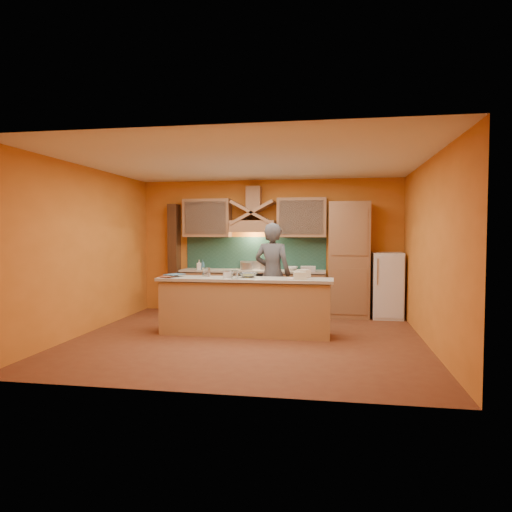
% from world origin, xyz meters
% --- Properties ---
extents(floor, '(5.50, 5.00, 0.01)m').
position_xyz_m(floor, '(0.00, 0.00, 0.00)').
color(floor, brown).
rests_on(floor, ground).
extents(ceiling, '(5.50, 5.00, 0.01)m').
position_xyz_m(ceiling, '(0.00, 0.00, 2.80)').
color(ceiling, white).
rests_on(ceiling, wall_back).
extents(wall_back, '(5.50, 0.02, 2.80)m').
position_xyz_m(wall_back, '(0.00, 2.50, 1.40)').
color(wall_back, orange).
rests_on(wall_back, floor).
extents(wall_front, '(5.50, 0.02, 2.80)m').
position_xyz_m(wall_front, '(0.00, -2.50, 1.40)').
color(wall_front, orange).
rests_on(wall_front, floor).
extents(wall_left, '(0.02, 5.00, 2.80)m').
position_xyz_m(wall_left, '(-2.75, 0.00, 1.40)').
color(wall_left, orange).
rests_on(wall_left, floor).
extents(wall_right, '(0.02, 5.00, 2.80)m').
position_xyz_m(wall_right, '(2.75, 0.00, 1.40)').
color(wall_right, orange).
rests_on(wall_right, floor).
extents(base_cabinet_left, '(1.10, 0.60, 0.86)m').
position_xyz_m(base_cabinet_left, '(-1.25, 2.20, 0.43)').
color(base_cabinet_left, '#9D6C48').
rests_on(base_cabinet_left, floor).
extents(base_cabinet_right, '(1.10, 0.60, 0.86)m').
position_xyz_m(base_cabinet_right, '(0.65, 2.20, 0.43)').
color(base_cabinet_right, '#9D6C48').
rests_on(base_cabinet_right, floor).
extents(counter_top, '(3.00, 0.62, 0.04)m').
position_xyz_m(counter_top, '(-0.30, 2.20, 0.90)').
color(counter_top, '#B4AB99').
rests_on(counter_top, base_cabinet_left).
extents(stove, '(0.60, 0.58, 0.90)m').
position_xyz_m(stove, '(-0.30, 2.20, 0.45)').
color(stove, black).
rests_on(stove, floor).
extents(backsplash, '(3.00, 0.03, 0.70)m').
position_xyz_m(backsplash, '(-0.30, 2.48, 1.25)').
color(backsplash, '#1C3D34').
rests_on(backsplash, wall_back).
extents(range_hood, '(0.92, 0.50, 0.24)m').
position_xyz_m(range_hood, '(-0.30, 2.25, 1.82)').
color(range_hood, '#9D6C48').
rests_on(range_hood, wall_back).
extents(hood_chimney, '(0.30, 0.30, 0.50)m').
position_xyz_m(hood_chimney, '(-0.30, 2.35, 2.40)').
color(hood_chimney, '#9D6C48').
rests_on(hood_chimney, wall_back).
extents(upper_cabinet_left, '(1.00, 0.35, 0.80)m').
position_xyz_m(upper_cabinet_left, '(-1.30, 2.33, 2.00)').
color(upper_cabinet_left, '#9D6C48').
rests_on(upper_cabinet_left, wall_back).
extents(upper_cabinet_right, '(1.00, 0.35, 0.80)m').
position_xyz_m(upper_cabinet_right, '(0.70, 2.33, 2.00)').
color(upper_cabinet_right, '#9D6C48').
rests_on(upper_cabinet_right, wall_back).
extents(pantry_column, '(0.80, 0.60, 2.30)m').
position_xyz_m(pantry_column, '(1.65, 2.20, 1.15)').
color(pantry_column, '#9D6C48').
rests_on(pantry_column, floor).
extents(fridge, '(0.58, 0.60, 1.30)m').
position_xyz_m(fridge, '(2.40, 2.20, 0.65)').
color(fridge, white).
rests_on(fridge, floor).
extents(trim_column_left, '(0.20, 0.30, 2.30)m').
position_xyz_m(trim_column_left, '(-2.05, 2.35, 1.15)').
color(trim_column_left, '#472816').
rests_on(trim_column_left, floor).
extents(island_body, '(2.80, 0.55, 0.88)m').
position_xyz_m(island_body, '(-0.10, 0.30, 0.44)').
color(island_body, tan).
rests_on(island_body, floor).
extents(island_top, '(2.90, 0.62, 0.05)m').
position_xyz_m(island_top, '(-0.10, 0.30, 0.92)').
color(island_top, '#B4AB99').
rests_on(island_top, island_body).
extents(person, '(0.76, 0.58, 1.87)m').
position_xyz_m(person, '(0.25, 1.15, 0.94)').
color(person, '#4C4C51').
rests_on(person, floor).
extents(pot_large, '(0.28, 0.28, 0.17)m').
position_xyz_m(pot_large, '(-0.41, 2.14, 0.98)').
color(pot_large, '#B1B2B8').
rests_on(pot_large, stove).
extents(pot_small, '(0.21, 0.21, 0.15)m').
position_xyz_m(pot_small, '(-0.06, 2.25, 0.98)').
color(pot_small, silver).
rests_on(pot_small, stove).
extents(soap_bottle_a, '(0.12, 0.13, 0.21)m').
position_xyz_m(soap_bottle_a, '(-1.39, 2.00, 1.03)').
color(soap_bottle_a, white).
rests_on(soap_bottle_a, counter_top).
extents(soap_bottle_b, '(0.10, 0.10, 0.21)m').
position_xyz_m(soap_bottle_b, '(-1.31, 1.99, 1.03)').
color(soap_bottle_b, '#2E5F7F').
rests_on(soap_bottle_b, counter_top).
extents(bowl_back, '(0.30, 0.30, 0.07)m').
position_xyz_m(bowl_back, '(0.51, 2.34, 0.96)').
color(bowl_back, white).
rests_on(bowl_back, counter_top).
extents(dish_rack, '(0.30, 0.24, 0.10)m').
position_xyz_m(dish_rack, '(0.85, 2.01, 0.97)').
color(dish_rack, silver).
rests_on(dish_rack, counter_top).
extents(book_lower, '(0.25, 0.31, 0.03)m').
position_xyz_m(book_lower, '(-1.48, 0.21, 0.96)').
color(book_lower, '#AD5B3E').
rests_on(book_lower, island_top).
extents(book_upper, '(0.34, 0.38, 0.02)m').
position_xyz_m(book_upper, '(-1.42, 0.36, 0.98)').
color(book_upper, '#3D6988').
rests_on(book_upper, island_top).
extents(jar_large, '(0.17, 0.17, 0.15)m').
position_xyz_m(jar_large, '(-0.81, 0.46, 1.02)').
color(jar_large, silver).
rests_on(jar_large, island_top).
extents(jar_small, '(0.12, 0.12, 0.14)m').
position_xyz_m(jar_small, '(-0.23, 0.12, 1.02)').
color(jar_small, silver).
rests_on(jar_small, island_top).
extents(kitchen_scale, '(0.16, 0.16, 0.11)m').
position_xyz_m(kitchen_scale, '(-0.39, 0.27, 1.00)').
color(kitchen_scale, silver).
rests_on(kitchen_scale, island_top).
extents(mixing_bowl, '(0.34, 0.34, 0.08)m').
position_xyz_m(mixing_bowl, '(-0.06, 0.41, 0.98)').
color(mixing_bowl, silver).
rests_on(mixing_bowl, island_top).
extents(cloth, '(0.24, 0.19, 0.02)m').
position_xyz_m(cloth, '(0.72, 0.25, 0.95)').
color(cloth, beige).
rests_on(cloth, island_top).
extents(grocery_bag_a, '(0.26, 0.25, 0.13)m').
position_xyz_m(grocery_bag_a, '(0.85, 0.50, 1.01)').
color(grocery_bag_a, beige).
rests_on(grocery_bag_a, island_top).
extents(grocery_bag_b, '(0.22, 0.18, 0.12)m').
position_xyz_m(grocery_bag_b, '(0.82, 0.22, 1.00)').
color(grocery_bag_b, '#EDE7C3').
rests_on(grocery_bag_b, island_top).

